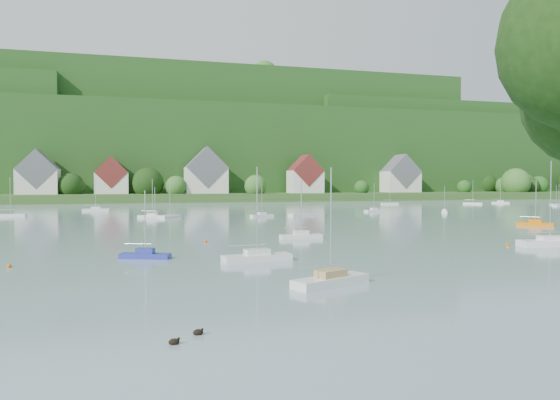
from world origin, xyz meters
name	(u,v)px	position (x,y,z in m)	size (l,w,h in m)	color
far_shore_strip	(190,196)	(0.00, 200.00, 1.50)	(600.00, 60.00, 3.00)	#2C4A1B
forested_ridge	(177,153)	(0.39, 268.57, 22.89)	(620.00, 181.22, 69.89)	#194315
village_building_0	(38,176)	(-55.00, 187.00, 9.51)	(14.00, 10.40, 16.00)	silver
village_building_1	(112,178)	(-30.00, 189.00, 8.75)	(12.00, 9.36, 14.00)	silver
village_building_2	(206,175)	(5.00, 188.00, 10.27)	(16.00, 11.44, 18.00)	silver
village_building_3	(305,177)	(45.00, 186.00, 9.43)	(13.00, 10.40, 15.50)	silver
village_building_4	(400,177)	(90.00, 190.00, 9.59)	(15.00, 10.40, 16.50)	silver
near_sailboat_0	(257,256)	(-11.19, 29.01, 0.45)	(6.57, 2.73, 8.60)	white
near_sailboat_1	(145,254)	(-20.96, 33.72, 0.39)	(4.92, 2.99, 6.43)	#273197
near_sailboat_2	(331,279)	(-8.76, 16.70, 0.44)	(6.27, 4.01, 8.23)	white
near_sailboat_3	(301,235)	(-1.37, 46.59, 0.42)	(5.53, 1.74, 7.39)	white
near_sailboat_4	(550,242)	(23.16, 31.34, 0.48)	(7.31, 2.85, 9.62)	white
near_sailboat_5	(535,223)	(42.28, 55.29, 0.42)	(4.85, 5.39, 7.67)	orange
mooring_buoy_0	(145,256)	(-20.95, 35.71, 0.00)	(0.48, 0.48, 0.48)	#E15603
mooring_buoy_2	(508,246)	(18.85, 32.93, 0.00)	(0.41, 0.41, 0.41)	#E15603
mooring_buoy_3	(206,242)	(-13.71, 45.59, 0.00)	(0.39, 0.39, 0.39)	#E15603
mooring_buoy_5	(9,268)	(-32.14, 31.21, 0.00)	(0.40, 0.40, 0.40)	#E15603
duck_pair	(187,337)	(-19.66, 6.60, 0.12)	(1.71, 1.51, 0.36)	black
far_sailboat_cluster	(227,209)	(0.81, 115.43, 0.37)	(207.39, 68.74, 8.71)	white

